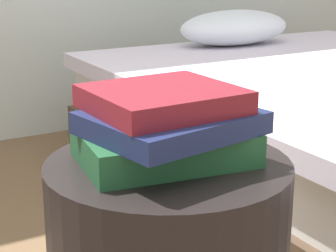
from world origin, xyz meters
TOP-DOWN VIEW (x-y plane):
  - book_forest at (-0.00, 0.01)m, footprint 0.30×0.23m
  - book_navy at (-0.00, -0.01)m, footprint 0.28×0.25m
  - book_maroon at (-0.01, 0.01)m, footprint 0.23×0.21m

SIDE VIEW (x-z plane):
  - book_forest at x=0.00m, z-range 0.54..0.59m
  - book_navy at x=0.00m, z-range 0.59..0.63m
  - book_maroon at x=-0.01m, z-range 0.63..0.66m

